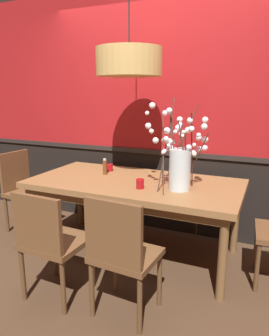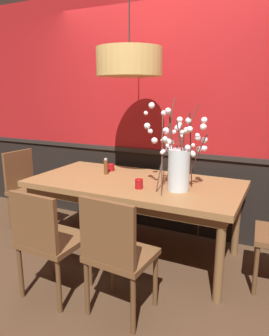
% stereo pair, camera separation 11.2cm
% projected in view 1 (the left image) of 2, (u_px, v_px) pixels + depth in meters
% --- Properties ---
extents(ground_plane, '(24.00, 24.00, 0.00)m').
position_uv_depth(ground_plane, '(134.00, 252.00, 3.18)').
color(ground_plane, '#4C3321').
extents(back_wall, '(5.33, 0.14, 2.67)m').
position_uv_depth(back_wall, '(160.00, 115.00, 3.50)').
color(back_wall, black).
rests_on(back_wall, ground).
extents(dining_table, '(1.99, 1.00, 0.75)m').
position_uv_depth(dining_table, '(134.00, 189.00, 3.02)').
color(dining_table, olive).
rests_on(dining_table, ground).
extents(chair_far_side_right, '(0.43, 0.40, 0.98)m').
position_uv_depth(chair_far_side_right, '(189.00, 181.00, 3.74)').
color(chair_far_side_right, brown).
rests_on(chair_far_side_right, ground).
extents(chair_near_side_left, '(0.46, 0.45, 0.88)m').
position_uv_depth(chair_near_side_left, '(50.00, 239.00, 2.36)').
color(chair_near_side_left, brown).
rests_on(chair_near_side_left, ground).
extents(chair_near_side_right, '(0.46, 0.42, 0.90)m').
position_uv_depth(chair_near_side_right, '(121.00, 251.00, 2.16)').
color(chair_near_side_right, brown).
rests_on(chair_near_side_right, ground).
extents(chair_head_west_end, '(0.47, 0.45, 0.91)m').
position_uv_depth(chair_head_west_end, '(23.00, 187.00, 3.63)').
color(chair_head_west_end, brown).
rests_on(chair_head_west_end, ground).
extents(vase_with_blossoms, '(0.53, 0.47, 0.78)m').
position_uv_depth(vase_with_blossoms, '(180.00, 163.00, 2.69)').
color(vase_with_blossoms, silver).
rests_on(vase_with_blossoms, dining_table).
extents(candle_holder_nearer_center, '(0.08, 0.08, 0.07)m').
position_uv_depth(candle_holder_nearer_center, '(109.00, 168.00, 3.38)').
color(candle_holder_nearer_center, '#9E0F14').
rests_on(candle_holder_nearer_center, dining_table).
extents(candle_holder_nearer_edge, '(0.07, 0.07, 0.09)m').
position_uv_depth(candle_holder_nearer_edge, '(140.00, 184.00, 2.75)').
color(candle_holder_nearer_edge, '#9E0F14').
rests_on(candle_holder_nearer_edge, dining_table).
extents(condiment_bottle, '(0.04, 0.04, 0.17)m').
position_uv_depth(condiment_bottle, '(105.00, 167.00, 3.22)').
color(condiment_bottle, brown).
rests_on(condiment_bottle, dining_table).
extents(pendant_lamp, '(0.59, 0.59, 0.96)m').
position_uv_depth(pendant_lamp, '(129.00, 62.00, 2.81)').
color(pendant_lamp, tan).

